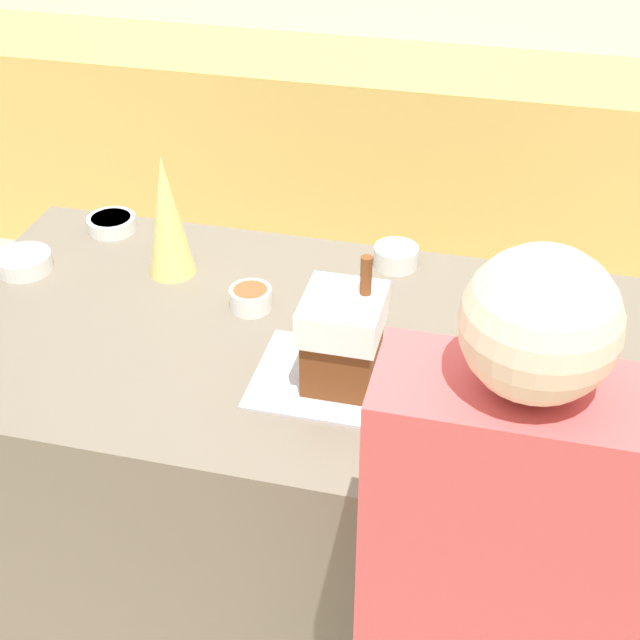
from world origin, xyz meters
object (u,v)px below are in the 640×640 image
decorative_tree (167,216)px  cookbook (567,331)px  candy_bowl_far_left (396,256)px  candy_bowl_near_tray_left (251,298)px  baking_tray (342,380)px  gingerbread_house (343,337)px  candy_bowl_behind_tray (112,223)px  candy_bowl_center_rear (24,261)px

decorative_tree → cookbook: (0.99, -0.04, -0.15)m
candy_bowl_far_left → cookbook: candy_bowl_far_left is taller
cookbook → candy_bowl_near_tray_left: bearing=-174.8°
baking_tray → candy_bowl_far_left: (0.03, 0.50, 0.03)m
gingerbread_house → baking_tray: bearing=-145.4°
candy_bowl_near_tray_left → candy_bowl_behind_tray: (-0.49, 0.28, -0.01)m
candy_bowl_behind_tray → candy_bowl_near_tray_left: bearing=-29.5°
decorative_tree → candy_bowl_behind_tray: size_ratio=2.43×
gingerbread_house → candy_bowl_near_tray_left: 0.37m
gingerbread_house → candy_bowl_center_rear: bearing=164.1°
candy_bowl_center_rear → candy_bowl_behind_tray: (0.13, 0.25, -0.00)m
gingerbread_house → candy_bowl_near_tray_left: size_ratio=2.92×
candy_bowl_far_left → candy_bowl_center_rear: (-0.93, -0.25, -0.01)m
decorative_tree → candy_bowl_behind_tray: decorative_tree is taller
gingerbread_house → candy_bowl_center_rear: gingerbread_house is taller
candy_bowl_far_left → candy_bowl_center_rear: bearing=-165.1°
decorative_tree → cookbook: decorative_tree is taller
baking_tray → decorative_tree: bearing=147.1°
decorative_tree → candy_bowl_near_tray_left: decorative_tree is taller
candy_bowl_center_rear → cookbook: (1.36, 0.04, -0.01)m
cookbook → candy_bowl_far_left: bearing=154.6°
decorative_tree → gingerbread_house: bearing=-32.9°
gingerbread_house → cookbook: 0.56m
candy_bowl_center_rear → cookbook: 1.36m
candy_bowl_near_tray_left → candy_bowl_behind_tray: bearing=150.5°
candy_bowl_center_rear → decorative_tree: bearing=12.3°
baking_tray → gingerbread_house: (0.00, 0.00, 0.12)m
candy_bowl_near_tray_left → candy_bowl_center_rear: size_ratio=0.72×
baking_tray → candy_bowl_far_left: bearing=86.3°
baking_tray → candy_bowl_near_tray_left: bearing=140.7°
decorative_tree → candy_bowl_center_rear: size_ratio=2.31×
baking_tray → cookbook: size_ratio=2.11×
candy_bowl_center_rear → candy_bowl_near_tray_left: bearing=-2.7°
candy_bowl_behind_tray → baking_tray: bearing=-33.3°
candy_bowl_far_left → candy_bowl_behind_tray: size_ratio=0.86×
gingerbread_house → cookbook: bearing=31.9°
decorative_tree → candy_bowl_center_rear: bearing=-167.7°
baking_tray → candy_bowl_behind_tray: bearing=146.7°
candy_bowl_behind_tray → cookbook: 1.25m
cookbook → candy_bowl_behind_tray: bearing=170.4°
candy_bowl_center_rear → candy_bowl_behind_tray: 0.28m
baking_tray → candy_bowl_near_tray_left: candy_bowl_near_tray_left is taller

